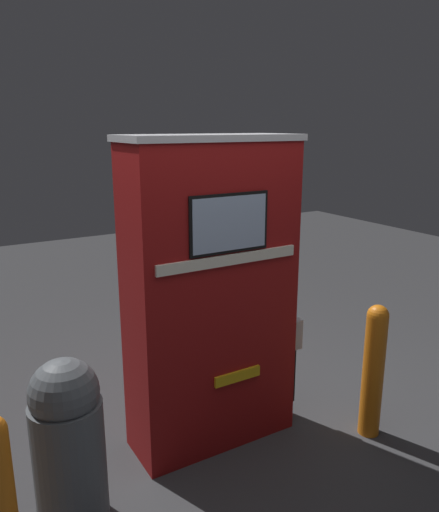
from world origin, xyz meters
TOP-DOWN VIEW (x-y plane):
  - ground_plane at (0.00, 0.00)m, footprint 14.00×14.00m
  - gas_pump at (0.00, 0.21)m, footprint 1.20×0.47m
  - safety_bollard at (0.96, -0.33)m, footprint 0.15×0.15m
  - trash_bin at (-1.04, -0.08)m, footprint 0.38×0.38m
  - safety_bollard_far at (-1.40, -0.32)m, footprint 0.13×0.13m

SIDE VIEW (x-z plane):
  - ground_plane at x=0.00m, z-range 0.00..0.00m
  - safety_bollard_far at x=-1.40m, z-range 0.02..0.91m
  - trash_bin at x=-1.04m, z-range 0.01..0.97m
  - safety_bollard at x=0.96m, z-range 0.03..0.98m
  - gas_pump at x=0.00m, z-range 0.00..2.05m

